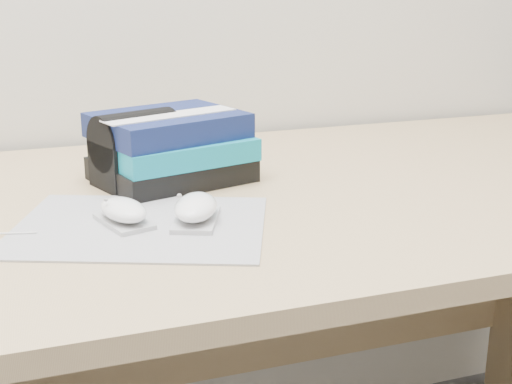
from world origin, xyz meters
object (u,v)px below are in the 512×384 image
object	(u,v)px
mouse_rear	(123,212)
desk	(256,307)
mouse_front	(196,209)
pouch	(137,149)
book_stack	(171,148)

from	to	relation	value
mouse_rear	desk	bearing A→B (deg)	33.04
mouse_rear	mouse_front	size ratio (longest dim) A/B	0.90
pouch	book_stack	bearing A→B (deg)	2.20
desk	book_stack	size ratio (longest dim) A/B	5.96
desk	mouse_rear	bearing A→B (deg)	-146.96
pouch	desk	bearing A→B (deg)	-10.37
mouse_rear	book_stack	world-z (taller)	book_stack
book_stack	desk	bearing A→B (deg)	-15.51
desk	mouse_front	bearing A→B (deg)	-129.15
book_stack	mouse_front	bearing A→B (deg)	-94.54
desk	pouch	size ratio (longest dim) A/B	10.64
book_stack	pouch	distance (m)	0.06
desk	pouch	world-z (taller)	pouch
mouse_rear	mouse_front	bearing A→B (deg)	-15.68
desk	pouch	xyz separation A→B (m)	(-0.19, 0.03, 0.29)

